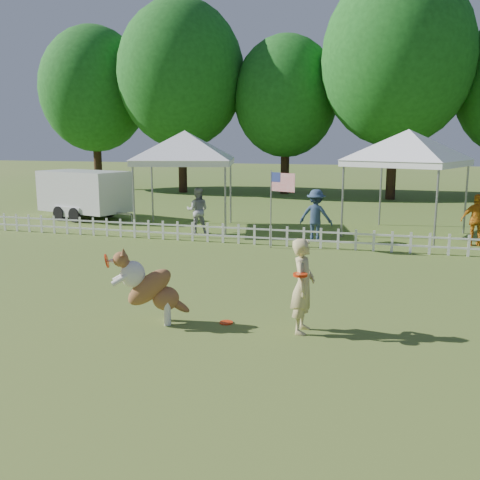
% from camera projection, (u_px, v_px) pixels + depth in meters
% --- Properties ---
extents(ground, '(120.00, 120.00, 0.00)m').
position_uv_depth(ground, '(194.00, 321.00, 9.34)').
color(ground, '#3B6520').
rests_on(ground, ground).
extents(picket_fence, '(22.00, 0.08, 0.60)m').
position_uv_depth(picket_fence, '(279.00, 236.00, 15.89)').
color(picket_fence, white).
rests_on(picket_fence, ground).
extents(handler, '(0.39, 0.58, 1.57)m').
position_uv_depth(handler, '(303.00, 286.00, 8.69)').
color(handler, tan).
rests_on(handler, ground).
extents(dog, '(1.32, 0.89, 1.30)m').
position_uv_depth(dog, '(151.00, 287.00, 9.12)').
color(dog, brown).
rests_on(dog, ground).
extents(frisbee_on_turf, '(0.28, 0.28, 0.02)m').
position_uv_depth(frisbee_on_turf, '(226.00, 322.00, 9.25)').
color(frisbee_on_turf, red).
rests_on(frisbee_on_turf, ground).
extents(canopy_tent_left, '(3.94, 3.94, 3.36)m').
position_uv_depth(canopy_tent_left, '(186.00, 181.00, 18.71)').
color(canopy_tent_left, white).
rests_on(canopy_tent_left, ground).
extents(canopy_tent_right, '(4.25, 4.25, 3.38)m').
position_uv_depth(canopy_tent_right, '(406.00, 184.00, 17.48)').
color(canopy_tent_right, white).
rests_on(canopy_tent_right, ground).
extents(cargo_trailer, '(4.77, 3.06, 1.94)m').
position_uv_depth(cargo_trailer, '(84.00, 194.00, 21.28)').
color(cargo_trailer, silver).
rests_on(cargo_trailer, ground).
extents(flag_pole, '(0.83, 0.42, 2.25)m').
position_uv_depth(flag_pole, '(271.00, 210.00, 15.46)').
color(flag_pole, gray).
rests_on(flag_pole, ground).
extents(spectator_a, '(0.86, 0.74, 1.55)m').
position_uv_depth(spectator_a, '(198.00, 210.00, 18.00)').
color(spectator_a, '#9D9CA1').
rests_on(spectator_a, ground).
extents(spectator_b, '(1.11, 0.72, 1.62)m').
position_uv_depth(spectator_b, '(316.00, 215.00, 16.56)').
color(spectator_b, navy).
rests_on(spectator_b, ground).
extents(spectator_c, '(0.93, 0.43, 1.55)m').
position_uv_depth(spectator_c, '(477.00, 220.00, 15.85)').
color(spectator_c, orange).
rests_on(spectator_c, ground).
extents(tree_far_left, '(6.60, 6.60, 11.00)m').
position_uv_depth(tree_far_left, '(95.00, 101.00, 33.21)').
color(tree_far_left, '#164E16').
rests_on(tree_far_left, ground).
extents(tree_left, '(7.40, 7.40, 12.00)m').
position_uv_depth(tree_left, '(181.00, 89.00, 30.99)').
color(tree_left, '#164E16').
rests_on(tree_left, ground).
extents(tree_center_left, '(6.00, 6.00, 9.80)m').
position_uv_depth(tree_center_left, '(286.00, 108.00, 30.49)').
color(tree_center_left, '#164E16').
rests_on(tree_center_left, ground).
extents(tree_center_right, '(7.60, 7.60, 12.60)m').
position_uv_depth(tree_center_right, '(396.00, 76.00, 27.16)').
color(tree_center_right, '#164E16').
rests_on(tree_center_right, ground).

